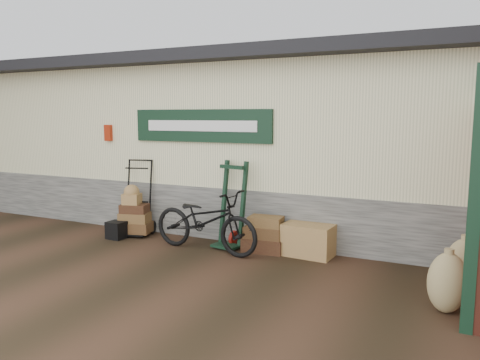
% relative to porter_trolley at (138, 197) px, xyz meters
% --- Properties ---
extents(ground, '(80.00, 80.00, 0.00)m').
position_rel_porter_trolley_xyz_m(ground, '(1.50, -0.75, -0.68)').
color(ground, black).
rests_on(ground, ground).
extents(station_building, '(14.40, 4.10, 3.20)m').
position_rel_porter_trolley_xyz_m(station_building, '(1.49, 1.99, 0.93)').
color(station_building, '#4C4C47').
rests_on(station_building, ground).
extents(porter_trolley, '(0.79, 0.67, 1.36)m').
position_rel_porter_trolley_xyz_m(porter_trolley, '(0.00, 0.00, 0.00)').
color(porter_trolley, black).
rests_on(porter_trolley, ground).
extents(green_barrow, '(0.58, 0.52, 1.40)m').
position_rel_porter_trolley_xyz_m(green_barrow, '(1.90, -0.04, 0.02)').
color(green_barrow, black).
rests_on(green_barrow, ground).
extents(suitcase_stack, '(0.68, 0.46, 0.57)m').
position_rel_porter_trolley_xyz_m(suitcase_stack, '(2.48, -0.05, -0.40)').
color(suitcase_stack, '#3C1913').
rests_on(suitcase_stack, ground).
extents(wicker_hamper, '(0.78, 0.54, 0.49)m').
position_rel_porter_trolley_xyz_m(wicker_hamper, '(3.17, 0.04, -0.44)').
color(wicker_hamper, brown).
rests_on(wicker_hamper, ground).
extents(black_trunk, '(0.32, 0.28, 0.30)m').
position_rel_porter_trolley_xyz_m(black_trunk, '(-0.13, -0.44, -0.53)').
color(black_trunk, black).
rests_on(black_trunk, ground).
extents(bicycle, '(0.84, 1.94, 1.10)m').
position_rel_porter_trolley_xyz_m(bicycle, '(1.64, -0.44, -0.13)').
color(bicycle, black).
rests_on(bicycle, ground).
extents(burlap_sack_left, '(0.47, 0.40, 0.70)m').
position_rel_porter_trolley_xyz_m(burlap_sack_left, '(5.31, -0.75, -0.33)').
color(burlap_sack_left, olive).
rests_on(burlap_sack_left, ground).
extents(burlap_sack_right, '(0.50, 0.46, 0.67)m').
position_rel_porter_trolley_xyz_m(burlap_sack_right, '(5.15, -1.33, -0.35)').
color(burlap_sack_right, olive).
rests_on(burlap_sack_right, ground).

